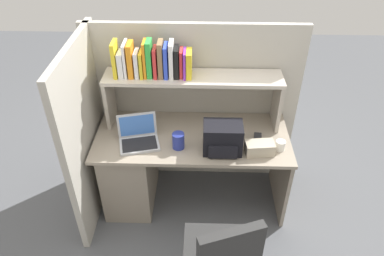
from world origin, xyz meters
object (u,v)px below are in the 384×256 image
at_px(backpack, 223,138).
at_px(snack_canister, 178,141).
at_px(computer_mouse, 258,138).
at_px(paper_cup, 280,145).
at_px(laptop, 139,137).
at_px(tissue_box, 260,148).

xyz_separation_m(backpack, snack_canister, (-0.34, 0.02, -0.05)).
relative_size(computer_mouse, paper_cup, 1.27).
relative_size(backpack, paper_cup, 3.67).
xyz_separation_m(laptop, paper_cup, (1.12, -0.06, -0.01)).
xyz_separation_m(computer_mouse, paper_cup, (0.16, -0.12, 0.02)).
height_order(paper_cup, snack_canister, snack_canister).
bearing_deg(computer_mouse, backpack, -148.20).
relative_size(laptop, computer_mouse, 3.46).
height_order(laptop, snack_canister, laptop).
bearing_deg(backpack, snack_canister, 176.33).
distance_m(laptop, computer_mouse, 0.97).
distance_m(laptop, tissue_box, 0.96).
relative_size(laptop, snack_canister, 2.70).
bearing_deg(paper_cup, computer_mouse, 142.31).
distance_m(paper_cup, snack_canister, 0.80).
relative_size(laptop, tissue_box, 1.63).
distance_m(backpack, paper_cup, 0.46).
relative_size(computer_mouse, snack_canister, 0.78).
relative_size(backpack, tissue_box, 1.36).
xyz_separation_m(backpack, paper_cup, (0.45, 0.02, -0.07)).
bearing_deg(tissue_box, laptop, 167.35).
height_order(laptop, tissue_box, laptop).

